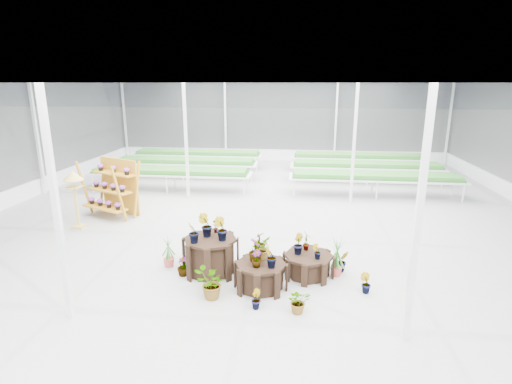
# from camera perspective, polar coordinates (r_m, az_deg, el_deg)

# --- Properties ---
(ground_plane) EXTENTS (24.00, 24.00, 0.00)m
(ground_plane) POSITION_cam_1_polar(r_m,az_deg,el_deg) (11.01, -0.05, -7.08)
(ground_plane) COLOR gray
(ground_plane) RESTS_ON ground
(greenhouse_shell) EXTENTS (18.00, 24.00, 4.50)m
(greenhouse_shell) POSITION_cam_1_polar(r_m,az_deg,el_deg) (10.36, -0.06, 4.51)
(greenhouse_shell) COLOR white
(greenhouse_shell) RESTS_ON ground
(steel_frame) EXTENTS (18.00, 24.00, 4.50)m
(steel_frame) POSITION_cam_1_polar(r_m,az_deg,el_deg) (10.36, -0.06, 4.51)
(steel_frame) COLOR silver
(steel_frame) RESTS_ON ground
(nursery_benches) EXTENTS (16.00, 7.00, 0.84)m
(nursery_benches) POSITION_cam_1_polar(r_m,az_deg,el_deg) (17.75, 2.54, 3.05)
(nursery_benches) COLOR silver
(nursery_benches) RESTS_ON ground
(plinth_tall) EXTENTS (1.35, 1.35, 0.84)m
(plinth_tall) POSITION_cam_1_polar(r_m,az_deg,el_deg) (9.21, -6.47, -8.99)
(plinth_tall) COLOR black
(plinth_tall) RESTS_ON ground
(plinth_mid) EXTENTS (1.13, 1.13, 0.58)m
(plinth_mid) POSITION_cam_1_polar(r_m,az_deg,el_deg) (8.55, 0.69, -11.87)
(plinth_mid) COLOR black
(plinth_mid) RESTS_ON ground
(plinth_low) EXTENTS (1.28, 1.28, 0.50)m
(plinth_low) POSITION_cam_1_polar(r_m,az_deg,el_deg) (9.17, 7.47, -10.30)
(plinth_low) COLOR black
(plinth_low) RESTS_ON ground
(shelf_rack) EXTENTS (1.95, 1.54, 1.83)m
(shelf_rack) POSITION_cam_1_polar(r_m,az_deg,el_deg) (13.64, -20.08, 0.47)
(shelf_rack) COLOR #B77E1D
(shelf_rack) RESTS_ON ground
(bird_table) EXTENTS (0.42, 0.42, 1.74)m
(bird_table) POSITION_cam_1_polar(r_m,az_deg,el_deg) (12.87, -24.35, -1.04)
(bird_table) COLOR tan
(bird_table) RESTS_ON ground
(nursery_plants) EXTENTS (4.77, 3.12, 1.38)m
(nursery_plants) POSITION_cam_1_polar(r_m,az_deg,el_deg) (8.97, -2.08, -9.16)
(nursery_plants) COLOR #32722A
(nursery_plants) RESTS_ON ground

